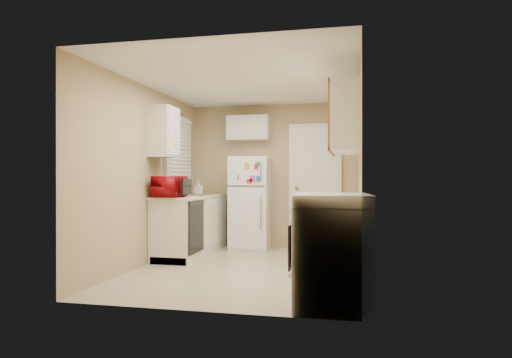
# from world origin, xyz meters

# --- Properties ---
(floor) EXTENTS (3.80, 3.80, 0.00)m
(floor) POSITION_xyz_m (0.00, 0.00, 0.00)
(floor) COLOR beige
(floor) RESTS_ON ground
(ceiling) EXTENTS (3.80, 3.80, 0.00)m
(ceiling) POSITION_xyz_m (0.00, 0.00, 2.40)
(ceiling) COLOR white
(ceiling) RESTS_ON floor
(wall_left) EXTENTS (3.80, 3.80, 0.00)m
(wall_left) POSITION_xyz_m (-1.40, 0.00, 1.20)
(wall_left) COLOR tan
(wall_left) RESTS_ON floor
(wall_right) EXTENTS (3.80, 3.80, 0.00)m
(wall_right) POSITION_xyz_m (1.40, 0.00, 1.20)
(wall_right) COLOR tan
(wall_right) RESTS_ON floor
(wall_back) EXTENTS (2.80, 2.80, 0.00)m
(wall_back) POSITION_xyz_m (0.00, 1.90, 1.20)
(wall_back) COLOR tan
(wall_back) RESTS_ON floor
(wall_front) EXTENTS (2.80, 2.80, 0.00)m
(wall_front) POSITION_xyz_m (0.00, -1.90, 1.20)
(wall_front) COLOR tan
(wall_front) RESTS_ON floor
(left_counter) EXTENTS (0.60, 1.80, 0.90)m
(left_counter) POSITION_xyz_m (-1.10, 0.90, 0.45)
(left_counter) COLOR silver
(left_counter) RESTS_ON floor
(dishwasher) EXTENTS (0.03, 0.58, 0.72)m
(dishwasher) POSITION_xyz_m (-0.81, 0.30, 0.49)
(dishwasher) COLOR black
(dishwasher) RESTS_ON floor
(sink) EXTENTS (0.54, 0.74, 0.16)m
(sink) POSITION_xyz_m (-1.10, 1.05, 0.86)
(sink) COLOR gray
(sink) RESTS_ON left_counter
(microwave) EXTENTS (0.54, 0.33, 0.35)m
(microwave) POSITION_xyz_m (-1.15, 0.20, 1.05)
(microwave) COLOR #93050D
(microwave) RESTS_ON left_counter
(soap_bottle) EXTENTS (0.12, 0.12, 0.22)m
(soap_bottle) POSITION_xyz_m (-1.15, 1.37, 1.00)
(soap_bottle) COLOR white
(soap_bottle) RESTS_ON left_counter
(window_blinds) EXTENTS (0.10, 0.98, 1.08)m
(window_blinds) POSITION_xyz_m (-1.36, 1.05, 1.60)
(window_blinds) COLOR silver
(window_blinds) RESTS_ON wall_left
(upper_cabinet_left) EXTENTS (0.30, 0.45, 0.70)m
(upper_cabinet_left) POSITION_xyz_m (-1.25, 0.22, 1.80)
(upper_cabinet_left) COLOR silver
(upper_cabinet_left) RESTS_ON wall_left
(refrigerator) EXTENTS (0.66, 0.64, 1.51)m
(refrigerator) POSITION_xyz_m (-0.34, 1.61, 0.75)
(refrigerator) COLOR white
(refrigerator) RESTS_ON floor
(cabinet_over_fridge) EXTENTS (0.70, 0.30, 0.40)m
(cabinet_over_fridge) POSITION_xyz_m (-0.40, 1.75, 2.00)
(cabinet_over_fridge) COLOR silver
(cabinet_over_fridge) RESTS_ON wall_back
(interior_door) EXTENTS (0.86, 0.06, 2.08)m
(interior_door) POSITION_xyz_m (0.70, 1.86, 1.02)
(interior_door) COLOR white
(interior_door) RESTS_ON floor
(right_counter) EXTENTS (0.60, 2.00, 0.90)m
(right_counter) POSITION_xyz_m (1.10, -0.80, 0.45)
(right_counter) COLOR silver
(right_counter) RESTS_ON floor
(stove) EXTENTS (0.76, 0.91, 1.03)m
(stove) POSITION_xyz_m (1.13, -1.43, 0.51)
(stove) COLOR white
(stove) RESTS_ON floor
(upper_cabinet_right) EXTENTS (0.30, 1.20, 0.70)m
(upper_cabinet_right) POSITION_xyz_m (1.25, -0.50, 1.80)
(upper_cabinet_right) COLOR silver
(upper_cabinet_right) RESTS_ON wall_right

